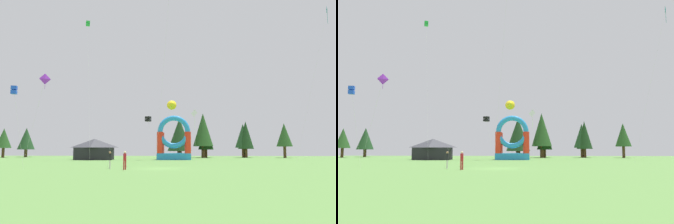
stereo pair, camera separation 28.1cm
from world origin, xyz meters
The scene contains 20 objects.
ground_plane centered at (0.00, 0.00, 0.00)m, with size 120.00×120.00×0.00m, color #5B8C42.
kite_black_box centered at (-4.17, 24.63, 7.40)m, with size 1.97×1.25×7.85m.
kite_white_diamond centered at (3.97, 11.74, 6.88)m, with size 0.84×2.04×7.38m.
kite_blue_box centered at (-14.72, -2.75, 7.98)m, with size 1.56×0.64×8.41m.
kite_teal_diamond centered at (25.11, 16.75, 23.49)m, with size 6.99×3.41×24.36m.
kite_purple_diamond centered at (-15.19, 5.54, 10.79)m, with size 3.31×1.14×11.36m.
kite_yellow_delta centered at (-0.01, 27.84, 10.56)m, with size 4.60×2.00×11.59m.
kite_green_box centered at (-15.46, 23.75, 25.14)m, with size 3.67×7.96×25.71m.
person_near_camera centered at (-5.20, -0.65, 1.06)m, with size 0.41×0.41×1.78m.
person_far_side centered at (-3.30, -2.48, 1.09)m, with size 0.43×0.43×1.83m.
inflatable_red_slide centered at (0.43, 27.44, 3.03)m, with size 6.32×4.20×8.19m.
festival_tent centered at (-14.35, 26.17, 1.94)m, with size 6.57×4.10×3.88m.
tree_row_0 centered at (-39.76, 40.28, 4.43)m, with size 3.50×3.50×6.77m.
tree_row_1 centered at (-36.78, 45.19, 4.48)m, with size 4.09×4.09×7.18m.
tree_row_2 centered at (1.17, 40.31, 5.22)m, with size 5.40×5.40×8.99m.
tree_row_3 centered at (6.56, 41.66, 6.33)m, with size 4.61×4.61×10.19m.
tree_row_4 centered at (7.24, 42.71, 4.84)m, with size 3.54×3.54×7.91m.
tree_row_5 centered at (15.98, 43.77, 4.99)m, with size 3.72×3.72×7.82m.
tree_row_6 centered at (16.53, 43.28, 5.16)m, with size 3.60×3.60×8.41m.
tree_row_7 centered at (24.86, 41.58, 5.09)m, with size 3.54×3.54×7.77m.
Camera 2 is at (3.06, -35.21, 2.08)m, focal length 35.65 mm.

